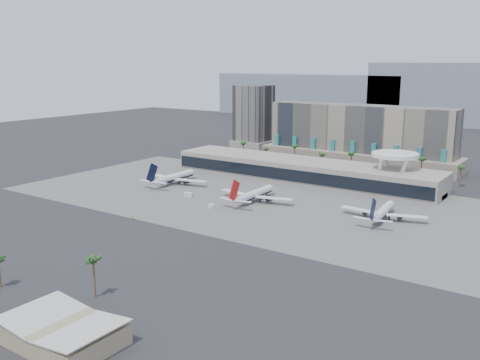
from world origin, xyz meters
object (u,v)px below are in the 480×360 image
Objects in this scene: service_vehicle_a at (189,195)px; service_vehicle_b at (211,206)px; airliner_left at (174,177)px; taxiway_sign at (132,218)px; airliner_right at (382,212)px; airliner_centre at (254,194)px.

service_vehicle_a is 26.15m from service_vehicle_b.
service_vehicle_a is (27.44, -19.16, -2.77)m from airliner_left.
airliner_left reaches higher than taxiway_sign.
service_vehicle_a reaches higher than service_vehicle_b.
airliner_left reaches higher than service_vehicle_b.
taxiway_sign is (33.32, -66.75, -3.49)m from airliner_left.
taxiway_sign is at bearing -151.26° from airliner_right.
airliner_centre is 66.83m from airliner_right.
airliner_centre is (61.96, -7.58, -0.10)m from airliner_left.
service_vehicle_a is at bearing 114.90° from taxiway_sign.
airliner_centre is 65.83m from taxiway_sign.
taxiway_sign is (-17.94, -36.82, -0.45)m from service_vehicle_b.
service_vehicle_b reaches higher than taxiway_sign.
airliner_right is at bearing -2.30° from airliner_left.
service_vehicle_a is 47.96m from taxiway_sign.
airliner_centre reaches higher than airliner_right.
airliner_left is 128.49m from airliner_right.
taxiway_sign is (-95.16, -65.49, -3.16)m from airliner_right.
service_vehicle_a is 1.35× the size of service_vehicle_b.
service_vehicle_a is at bearing -163.00° from airliner_centre.
airliner_left is 12.85× the size of service_vehicle_b.
service_vehicle_b is at bearing -117.11° from airliner_centre.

